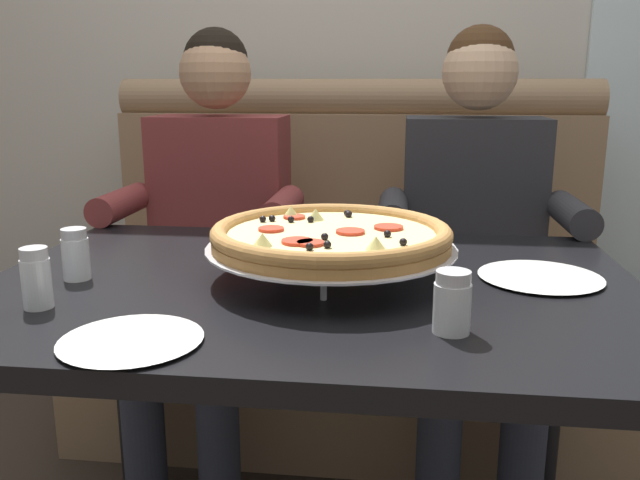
{
  "coord_description": "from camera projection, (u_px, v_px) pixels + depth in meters",
  "views": [
    {
      "loc": [
        0.16,
        -1.19,
        1.12
      ],
      "look_at": [
        0.02,
        -0.01,
        0.83
      ],
      "focal_mm": 36.64,
      "sensor_mm": 36.0,
      "label": 1
    }
  ],
  "objects": [
    {
      "name": "booth_bench",
      "position": [
        347.0,
        300.0,
        2.21
      ],
      "size": [
        1.69,
        0.78,
        1.13
      ],
      "color": "#937556",
      "rests_on": "ground_plane"
    },
    {
      "name": "plate_near_left",
      "position": [
        131.0,
        336.0,
        0.95
      ],
      "size": [
        0.21,
        0.21,
        0.02
      ],
      "color": "white",
      "rests_on": "dining_table"
    },
    {
      "name": "dining_table",
      "position": [
        311.0,
        324.0,
        1.28
      ],
      "size": [
        1.25,
        0.87,
        0.75
      ],
      "color": "black",
      "rests_on": "ground_plane"
    },
    {
      "name": "shaker_oregano",
      "position": [
        76.0,
        258.0,
        1.25
      ],
      "size": [
        0.05,
        0.05,
        0.1
      ],
      "color": "white",
      "rests_on": "dining_table"
    },
    {
      "name": "pizza",
      "position": [
        331.0,
        237.0,
        1.25
      ],
      "size": [
        0.48,
        0.48,
        0.12
      ],
      "color": "silver",
      "rests_on": "dining_table"
    },
    {
      "name": "diner_left",
      "position": [
        213.0,
        224.0,
        1.93
      ],
      "size": [
        0.54,
        0.64,
        1.27
      ],
      "color": "#2D3342",
      "rests_on": "ground_plane"
    },
    {
      "name": "shaker_pepper_flakes",
      "position": [
        37.0,
        282.0,
        1.09
      ],
      "size": [
        0.05,
        0.05,
        0.1
      ],
      "color": "white",
      "rests_on": "dining_table"
    },
    {
      "name": "diner_right",
      "position": [
        475.0,
        231.0,
        1.84
      ],
      "size": [
        0.54,
        0.64,
        1.27
      ],
      "color": "#2D3342",
      "rests_on": "ground_plane"
    },
    {
      "name": "plate_near_right",
      "position": [
        540.0,
        274.0,
        1.26
      ],
      "size": [
        0.24,
        0.24,
        0.02
      ],
      "color": "white",
      "rests_on": "dining_table"
    },
    {
      "name": "shaker_parmesan",
      "position": [
        452.0,
        307.0,
        0.99
      ],
      "size": [
        0.06,
        0.06,
        0.1
      ],
      "color": "white",
      "rests_on": "dining_table"
    },
    {
      "name": "back_wall_with_window",
      "position": [
        361.0,
        7.0,
        2.53
      ],
      "size": [
        6.0,
        0.12,
        2.8
      ],
      "primitive_type": "cube",
      "color": "beige",
      "rests_on": "ground_plane"
    }
  ]
}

